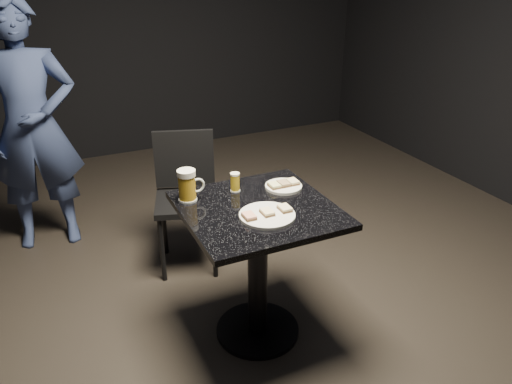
# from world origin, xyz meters

# --- Properties ---
(floor) EXTENTS (6.00, 6.00, 0.00)m
(floor) POSITION_xyz_m (0.00, 0.00, 0.00)
(floor) COLOR black
(floor) RESTS_ON ground
(plate_large) EXTENTS (0.26, 0.26, 0.01)m
(plate_large) POSITION_xyz_m (-0.00, -0.11, 0.76)
(plate_large) COLOR silver
(plate_large) RESTS_ON table
(plate_small) EXTENTS (0.19, 0.19, 0.01)m
(plate_small) POSITION_xyz_m (0.21, 0.14, 0.76)
(plate_small) COLOR white
(plate_small) RESTS_ON table
(patron) EXTENTS (0.64, 0.46, 1.64)m
(patron) POSITION_xyz_m (-0.90, 1.49, 0.82)
(patron) COLOR navy
(patron) RESTS_ON floor
(table) EXTENTS (0.70, 0.70, 0.75)m
(table) POSITION_xyz_m (0.00, 0.00, 0.51)
(table) COLOR black
(table) RESTS_ON floor
(beer_mug) EXTENTS (0.13, 0.09, 0.16)m
(beer_mug) POSITION_xyz_m (-0.27, 0.21, 0.83)
(beer_mug) COLOR silver
(beer_mug) RESTS_ON table
(beer_tumbler) EXTENTS (0.05, 0.05, 0.10)m
(beer_tumbler) POSITION_xyz_m (-0.03, 0.21, 0.80)
(beer_tumbler) COLOR silver
(beer_tumbler) RESTS_ON table
(chair) EXTENTS (0.47, 0.47, 0.86)m
(chair) POSITION_xyz_m (-0.11, 0.83, 0.50)
(chair) COLOR black
(chair) RESTS_ON floor
(canapes_on_plate_large) EXTENTS (0.23, 0.07, 0.02)m
(canapes_on_plate_large) POSITION_xyz_m (-0.00, -0.11, 0.77)
(canapes_on_plate_large) COLOR #4C3521
(canapes_on_plate_large) RESTS_ON plate_large
(canapes_on_plate_small) EXTENTS (0.16, 0.07, 0.02)m
(canapes_on_plate_small) POSITION_xyz_m (0.21, 0.14, 0.77)
(canapes_on_plate_small) COLOR #4C3521
(canapes_on_plate_small) RESTS_ON plate_small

